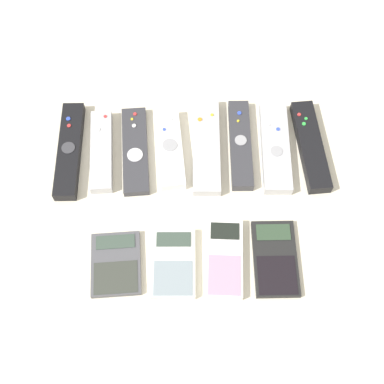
{
  "coord_description": "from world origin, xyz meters",
  "views": [
    {
      "loc": [
        -0.01,
        -0.42,
        0.92
      ],
      "look_at": [
        0.0,
        0.03,
        0.01
      ],
      "focal_mm": 50.0,
      "sensor_mm": 36.0,
      "label": 1
    }
  ],
  "objects_px": {
    "remote_6": "(275,147)",
    "calculator_1": "(173,264)",
    "remote_2": "(135,151)",
    "calculator_2": "(224,258)",
    "remote_7": "(310,146)",
    "remote_3": "(170,149)",
    "remote_5": "(240,144)",
    "remote_1": "(102,151)",
    "calculator_0": "(116,264)",
    "calculator_3": "(275,258)",
    "remote_4": "(206,146)",
    "remote_0": "(70,150)"
  },
  "relations": [
    {
      "from": "remote_6",
      "to": "calculator_1",
      "type": "distance_m",
      "value": 0.31
    },
    {
      "from": "remote_2",
      "to": "calculator_2",
      "type": "distance_m",
      "value": 0.29
    },
    {
      "from": "remote_7",
      "to": "calculator_2",
      "type": "bearing_deg",
      "value": -132.62
    },
    {
      "from": "remote_2",
      "to": "calculator_1",
      "type": "distance_m",
      "value": 0.25
    },
    {
      "from": "remote_3",
      "to": "remote_7",
      "type": "bearing_deg",
      "value": -4.12
    },
    {
      "from": "remote_5",
      "to": "calculator_1",
      "type": "distance_m",
      "value": 0.28
    },
    {
      "from": "remote_2",
      "to": "remote_5",
      "type": "bearing_deg",
      "value": -0.79
    },
    {
      "from": "remote_1",
      "to": "remote_3",
      "type": "bearing_deg",
      "value": -2.35
    },
    {
      "from": "remote_1",
      "to": "remote_2",
      "type": "height_order",
      "value": "remote_1"
    },
    {
      "from": "calculator_0",
      "to": "calculator_3",
      "type": "relative_size",
      "value": 0.84
    },
    {
      "from": "remote_2",
      "to": "remote_1",
      "type": "bearing_deg",
      "value": 177.83
    },
    {
      "from": "remote_1",
      "to": "remote_6",
      "type": "relative_size",
      "value": 0.9
    },
    {
      "from": "calculator_0",
      "to": "remote_4",
      "type": "bearing_deg",
      "value": 51.97
    },
    {
      "from": "remote_2",
      "to": "remote_5",
      "type": "height_order",
      "value": "remote_5"
    },
    {
      "from": "remote_0",
      "to": "calculator_3",
      "type": "xyz_separation_m",
      "value": [
        0.39,
        -0.24,
        -0.01
      ]
    },
    {
      "from": "remote_0",
      "to": "remote_5",
      "type": "height_order",
      "value": "remote_0"
    },
    {
      "from": "remote_3",
      "to": "calculator_0",
      "type": "xyz_separation_m",
      "value": [
        -0.1,
        -0.23,
        -0.01
      ]
    },
    {
      "from": "remote_0",
      "to": "remote_1",
      "type": "distance_m",
      "value": 0.06
    },
    {
      "from": "remote_6",
      "to": "calculator_0",
      "type": "bearing_deg",
      "value": -140.88
    },
    {
      "from": "remote_0",
      "to": "remote_3",
      "type": "relative_size",
      "value": 1.2
    },
    {
      "from": "remote_5",
      "to": "calculator_3",
      "type": "height_order",
      "value": "remote_5"
    },
    {
      "from": "remote_1",
      "to": "remote_3",
      "type": "height_order",
      "value": "remote_3"
    },
    {
      "from": "remote_0",
      "to": "remote_4",
      "type": "distance_m",
      "value": 0.27
    },
    {
      "from": "remote_7",
      "to": "calculator_3",
      "type": "height_order",
      "value": "remote_7"
    },
    {
      "from": "remote_0",
      "to": "remote_6",
      "type": "bearing_deg",
      "value": 0.36
    },
    {
      "from": "remote_1",
      "to": "calculator_3",
      "type": "bearing_deg",
      "value": -38.08
    },
    {
      "from": "remote_2",
      "to": "remote_6",
      "type": "distance_m",
      "value": 0.28
    },
    {
      "from": "calculator_2",
      "to": "calculator_3",
      "type": "relative_size",
      "value": 1.04
    },
    {
      "from": "remote_4",
      "to": "remote_7",
      "type": "height_order",
      "value": "remote_7"
    },
    {
      "from": "remote_4",
      "to": "remote_6",
      "type": "height_order",
      "value": "same"
    },
    {
      "from": "remote_4",
      "to": "calculator_1",
      "type": "distance_m",
      "value": 0.25
    },
    {
      "from": "remote_4",
      "to": "remote_3",
      "type": "bearing_deg",
      "value": -173.75
    },
    {
      "from": "remote_2",
      "to": "remote_3",
      "type": "bearing_deg",
      "value": -3.2
    },
    {
      "from": "remote_0",
      "to": "remote_5",
      "type": "bearing_deg",
      "value": 1.85
    },
    {
      "from": "calculator_0",
      "to": "remote_6",
      "type": "bearing_deg",
      "value": 34.46
    },
    {
      "from": "remote_5",
      "to": "calculator_2",
      "type": "xyz_separation_m",
      "value": [
        -0.05,
        -0.24,
        -0.0
      ]
    },
    {
      "from": "remote_2",
      "to": "calculator_2",
      "type": "height_order",
      "value": "same"
    },
    {
      "from": "remote_1",
      "to": "calculator_0",
      "type": "bearing_deg",
      "value": -83.59
    },
    {
      "from": "calculator_0",
      "to": "calculator_2",
      "type": "xyz_separation_m",
      "value": [
        0.2,
        0.0,
        0.0
      ]
    },
    {
      "from": "remote_0",
      "to": "remote_6",
      "type": "xyz_separation_m",
      "value": [
        0.41,
        -0.01,
        -0.0
      ]
    },
    {
      "from": "calculator_0",
      "to": "calculator_2",
      "type": "bearing_deg",
      "value": -1.48
    },
    {
      "from": "remote_3",
      "to": "remote_4",
      "type": "xyz_separation_m",
      "value": [
        0.07,
        0.01,
        -0.0
      ]
    },
    {
      "from": "remote_5",
      "to": "calculator_0",
      "type": "xyz_separation_m",
      "value": [
        -0.24,
        -0.24,
        -0.0
      ]
    },
    {
      "from": "remote_3",
      "to": "calculator_0",
      "type": "height_order",
      "value": "remote_3"
    },
    {
      "from": "remote_1",
      "to": "calculator_3",
      "type": "xyz_separation_m",
      "value": [
        0.32,
        -0.23,
        -0.0
      ]
    },
    {
      "from": "remote_3",
      "to": "calculator_0",
      "type": "relative_size",
      "value": 1.46
    },
    {
      "from": "remote_5",
      "to": "remote_3",
      "type": "bearing_deg",
      "value": -175.7
    },
    {
      "from": "remote_1",
      "to": "remote_7",
      "type": "bearing_deg",
      "value": -2.49
    },
    {
      "from": "remote_3",
      "to": "calculator_0",
      "type": "distance_m",
      "value": 0.26
    },
    {
      "from": "remote_0",
      "to": "remote_1",
      "type": "relative_size",
      "value": 1.18
    }
  ]
}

